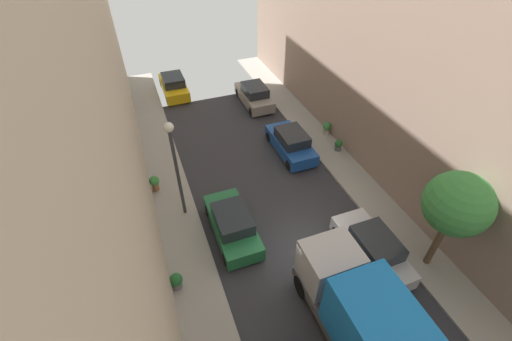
{
  "coord_description": "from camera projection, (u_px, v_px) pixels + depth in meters",
  "views": [
    {
      "loc": [
        -5.45,
        -7.98,
        13.31
      ],
      "look_at": [
        -0.17,
        6.01,
        0.5
      ],
      "focal_mm": 24.18,
      "sensor_mm": 36.0,
      "label": 1
    }
  ],
  "objects": [
    {
      "name": "potted_plant_3",
      "position": [
        327.0,
        128.0,
        22.86
      ],
      "size": [
        0.54,
        0.54,
        0.84
      ],
      "color": "#B2A899",
      "rests_on": "sidewalk_right"
    },
    {
      "name": "parked_car_left_2",
      "position": [
        232.0,
        224.0,
        16.37
      ],
      "size": [
        1.78,
        4.2,
        1.57
      ],
      "color": "#1E6638",
      "rests_on": "ground"
    },
    {
      "name": "parked_car_left_3",
      "position": [
        174.0,
        86.0,
        27.19
      ],
      "size": [
        1.78,
        4.2,
        1.57
      ],
      "color": "gold",
      "rests_on": "ground"
    },
    {
      "name": "parked_car_right_3",
      "position": [
        254.0,
        95.0,
        25.98
      ],
      "size": [
        1.78,
        4.2,
        1.57
      ],
      "color": "gray",
      "rests_on": "ground"
    },
    {
      "name": "ground",
      "position": [
        306.0,
        258.0,
        15.8
      ],
      "size": [
        32.0,
        32.0,
        0.0
      ],
      "primitive_type": "plane",
      "color": "#2D2D33"
    },
    {
      "name": "lamp_post",
      "position": [
        175.0,
        158.0,
        15.43
      ],
      "size": [
        0.44,
        0.44,
        5.4
      ],
      "color": "#333338",
      "rests_on": "sidewalk_left"
    },
    {
      "name": "parked_car_right_2",
      "position": [
        291.0,
        143.0,
        21.36
      ],
      "size": [
        1.78,
        4.2,
        1.57
      ],
      "color": "#194799",
      "rests_on": "ground"
    },
    {
      "name": "sidewalk_left",
      "position": [
        199.0,
        292.0,
        14.41
      ],
      "size": [
        2.0,
        44.0,
        0.15
      ],
      "primitive_type": "cube",
      "color": "gray",
      "rests_on": "ground"
    },
    {
      "name": "potted_plant_1",
      "position": [
        176.0,
        281.0,
        14.21
      ],
      "size": [
        0.55,
        0.55,
        0.81
      ],
      "color": "slate",
      "rests_on": "sidewalk_left"
    },
    {
      "name": "parked_car_right_1",
      "position": [
        372.0,
        249.0,
        15.3
      ],
      "size": [
        1.78,
        4.2,
        1.57
      ],
      "color": "silver",
      "rests_on": "ground"
    },
    {
      "name": "potted_plant_2",
      "position": [
        338.0,
        145.0,
        21.51
      ],
      "size": [
        0.48,
        0.48,
        0.72
      ],
      "color": "slate",
      "rests_on": "sidewalk_right"
    },
    {
      "name": "sidewalk_right",
      "position": [
        396.0,
        227.0,
        17.09
      ],
      "size": [
        2.0,
        44.0,
        0.15
      ],
      "primitive_type": "cube",
      "color": "gray",
      "rests_on": "ground"
    },
    {
      "name": "street_tree_1",
      "position": [
        457.0,
        204.0,
        13.06
      ],
      "size": [
        2.56,
        2.56,
        5.0
      ],
      "color": "brown",
      "rests_on": "sidewalk_right"
    },
    {
      "name": "potted_plant_4",
      "position": [
        155.0,
        182.0,
        18.64
      ],
      "size": [
        0.55,
        0.55,
        0.93
      ],
      "color": "brown",
      "rests_on": "sidewalk_left"
    },
    {
      "name": "delivery_truck",
      "position": [
        368.0,
        326.0,
        11.59
      ],
      "size": [
        2.26,
        6.6,
        3.38
      ],
      "color": "#4C4C51",
      "rests_on": "ground"
    }
  ]
}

